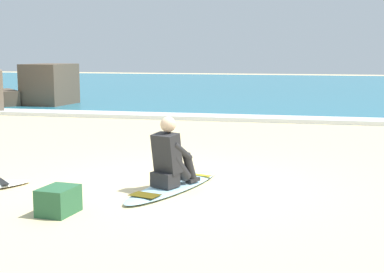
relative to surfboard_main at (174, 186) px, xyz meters
name	(u,v)px	position (x,y,z in m)	size (l,w,h in m)	color
ground_plane	(174,185)	(-0.04, 0.17, -0.04)	(80.00, 80.00, 0.00)	beige
sea	(281,87)	(-0.04, 21.68, 0.01)	(80.00, 28.00, 0.10)	teal
breaking_foam	(246,118)	(-0.04, 7.98, 0.02)	(80.00, 0.90, 0.11)	white
surfboard_main	(174,186)	(0.00, 0.00, 0.00)	(1.14, 2.35, 0.08)	#9ED1E5
surfer_seated	(171,159)	(-0.02, -0.12, 0.40)	(0.59, 0.77, 0.95)	#232326
rock_outcrop_distant	(21,89)	(-7.63, 9.31, 0.62)	(3.06, 3.95, 1.46)	brown
beach_bag	(58,201)	(-1.00, -1.50, 0.12)	(0.36, 0.48, 0.32)	#285B38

